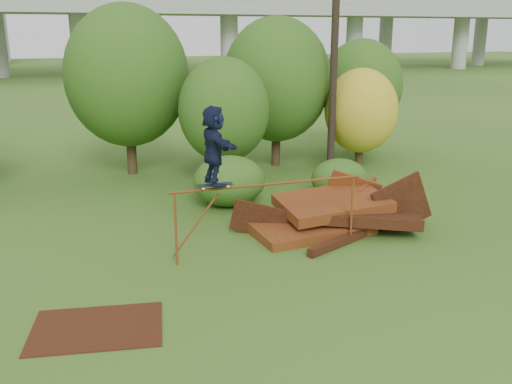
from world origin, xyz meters
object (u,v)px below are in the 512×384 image
object	(u,v)px
scrap_pile	(335,214)
flat_plate	(97,328)
utility_pole	(334,46)
skater	(214,145)

from	to	relation	value
scrap_pile	flat_plate	distance (m)	7.56
flat_plate	utility_pole	size ratio (longest dim) A/B	0.25
scrap_pile	skater	distance (m)	4.52
scrap_pile	utility_pole	world-z (taller)	utility_pole
scrap_pile	flat_plate	world-z (taller)	scrap_pile
utility_pole	scrap_pile	bearing A→B (deg)	-117.16
scrap_pile	skater	size ratio (longest dim) A/B	3.07
flat_plate	scrap_pile	bearing A→B (deg)	25.96
scrap_pile	utility_pole	bearing A→B (deg)	62.84
skater	flat_plate	world-z (taller)	skater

